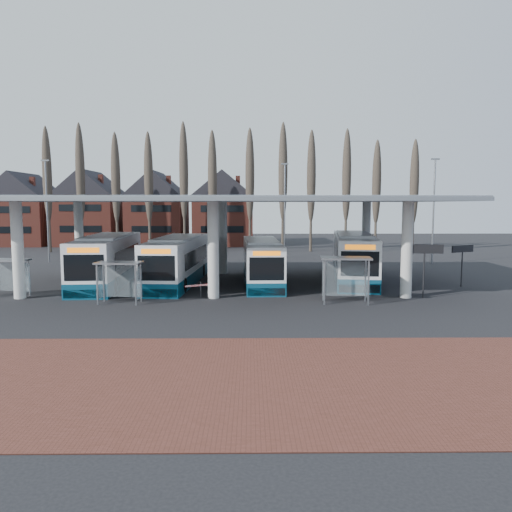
{
  "coord_description": "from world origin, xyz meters",
  "views": [
    {
      "loc": [
        2.3,
        -28.13,
        5.83
      ],
      "look_at": [
        2.69,
        7.0,
        2.15
      ],
      "focal_mm": 35.0,
      "sensor_mm": 36.0,
      "label": 1
    }
  ],
  "objects_px": {
    "shelter_1": "(120,273)",
    "shelter_2": "(345,269)",
    "shelter_0": "(9,269)",
    "bus_3": "(353,258)",
    "bus_0": "(108,261)",
    "bus_1": "(178,261)",
    "bus_2": "(262,262)"
  },
  "relations": [
    {
      "from": "bus_3",
      "to": "bus_0",
      "type": "bearing_deg",
      "value": -166.62
    },
    {
      "from": "bus_2",
      "to": "shelter_0",
      "type": "height_order",
      "value": "bus_2"
    },
    {
      "from": "bus_1",
      "to": "shelter_2",
      "type": "height_order",
      "value": "bus_1"
    },
    {
      "from": "shelter_0",
      "to": "bus_2",
      "type": "bearing_deg",
      "value": 26.9
    },
    {
      "from": "bus_0",
      "to": "bus_2",
      "type": "height_order",
      "value": "bus_0"
    },
    {
      "from": "shelter_1",
      "to": "shelter_2",
      "type": "height_order",
      "value": "shelter_2"
    },
    {
      "from": "bus_1",
      "to": "shelter_0",
      "type": "relative_size",
      "value": 4.62
    },
    {
      "from": "bus_1",
      "to": "shelter_0",
      "type": "distance_m",
      "value": 11.2
    },
    {
      "from": "bus_0",
      "to": "bus_1",
      "type": "height_order",
      "value": "bus_0"
    },
    {
      "from": "bus_3",
      "to": "shelter_0",
      "type": "relative_size",
      "value": 4.86
    },
    {
      "from": "bus_1",
      "to": "shelter_2",
      "type": "xyz_separation_m",
      "value": [
        10.95,
        -7.47,
        0.35
      ]
    },
    {
      "from": "bus_2",
      "to": "shelter_2",
      "type": "relative_size",
      "value": 3.86
    },
    {
      "from": "shelter_0",
      "to": "shelter_1",
      "type": "distance_m",
      "value": 7.85
    },
    {
      "from": "bus_1",
      "to": "bus_3",
      "type": "height_order",
      "value": "bus_3"
    },
    {
      "from": "bus_1",
      "to": "shelter_2",
      "type": "distance_m",
      "value": 13.26
    },
    {
      "from": "bus_2",
      "to": "bus_3",
      "type": "bearing_deg",
      "value": 9.99
    },
    {
      "from": "bus_1",
      "to": "shelter_2",
      "type": "relative_size",
      "value": 4.14
    },
    {
      "from": "bus_2",
      "to": "bus_1",
      "type": "bearing_deg",
      "value": 179.37
    },
    {
      "from": "bus_0",
      "to": "bus_1",
      "type": "xyz_separation_m",
      "value": [
        5.13,
        0.06,
        -0.06
      ]
    },
    {
      "from": "bus_1",
      "to": "shelter_2",
      "type": "bearing_deg",
      "value": -30.39
    },
    {
      "from": "bus_2",
      "to": "bus_0",
      "type": "bearing_deg",
      "value": 179.18
    },
    {
      "from": "shelter_0",
      "to": "shelter_2",
      "type": "relative_size",
      "value": 0.9
    },
    {
      "from": "shelter_0",
      "to": "shelter_2",
      "type": "xyz_separation_m",
      "value": [
        20.83,
        -2.21,
        0.25
      ]
    },
    {
      "from": "shelter_0",
      "to": "bus_0",
      "type": "bearing_deg",
      "value": 55.9
    },
    {
      "from": "bus_0",
      "to": "shelter_2",
      "type": "relative_size",
      "value": 4.28
    },
    {
      "from": "shelter_2",
      "to": "shelter_1",
      "type": "bearing_deg",
      "value": -175.5
    },
    {
      "from": "bus_3",
      "to": "shelter_2",
      "type": "xyz_separation_m",
      "value": [
        -2.36,
        -9.07,
        0.28
      ]
    },
    {
      "from": "shelter_0",
      "to": "shelter_1",
      "type": "height_order",
      "value": "shelter_1"
    },
    {
      "from": "shelter_0",
      "to": "shelter_1",
      "type": "xyz_separation_m",
      "value": [
        7.54,
        -2.18,
        0.05
      ]
    },
    {
      "from": "bus_0",
      "to": "shelter_1",
      "type": "bearing_deg",
      "value": -72.75
    },
    {
      "from": "bus_3",
      "to": "shelter_1",
      "type": "bearing_deg",
      "value": -141.77
    },
    {
      "from": "shelter_0",
      "to": "shelter_2",
      "type": "bearing_deg",
      "value": 2.33
    }
  ]
}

